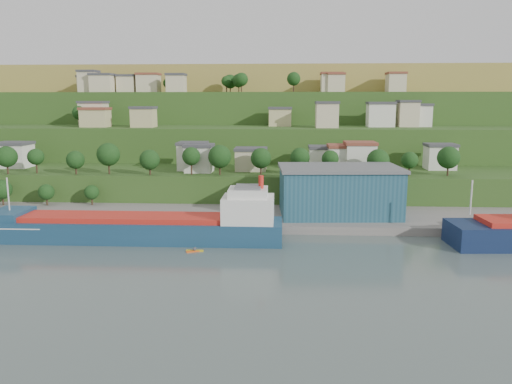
# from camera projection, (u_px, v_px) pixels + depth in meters

# --- Properties ---
(ground) EXTENTS (500.00, 500.00, 0.00)m
(ground) POSITION_uv_depth(u_px,v_px,m) (193.00, 252.00, 105.59)
(ground) COLOR #404E4B
(ground) RESTS_ON ground
(quay) EXTENTS (220.00, 26.00, 4.00)m
(quay) POSITION_uv_depth(u_px,v_px,m) (287.00, 222.00, 131.99)
(quay) COLOR slate
(quay) RESTS_ON ground
(pebble_beach) EXTENTS (40.00, 18.00, 2.40)m
(pebble_beach) POSITION_uv_depth(u_px,v_px,m) (0.00, 223.00, 130.22)
(pebble_beach) COLOR slate
(pebble_beach) RESTS_ON ground
(hillside) EXTENTS (360.00, 211.16, 96.00)m
(hillside) POSITION_uv_depth(u_px,v_px,m) (249.00, 159.00, 271.25)
(hillside) COLOR #284719
(hillside) RESTS_ON ground
(cargo_ship_near) EXTENTS (66.67, 10.81, 17.13)m
(cargo_ship_near) POSITION_uv_depth(u_px,v_px,m) (146.00, 229.00, 113.84)
(cargo_ship_near) COLOR #15364E
(cargo_ship_near) RESTS_ON ground
(warehouse) EXTENTS (32.20, 21.03, 12.80)m
(warehouse) POSITION_uv_depth(u_px,v_px,m) (339.00, 191.00, 130.09)
(warehouse) COLOR #1D4759
(warehouse) RESTS_ON quay
(caravan) EXTENTS (5.79, 2.85, 2.61)m
(caravan) POSITION_uv_depth(u_px,v_px,m) (13.00, 212.00, 131.77)
(caravan) COLOR white
(caravan) RESTS_ON pebble_beach
(dinghy) EXTENTS (4.14, 1.63, 0.82)m
(dinghy) POSITION_uv_depth(u_px,v_px,m) (45.00, 218.00, 128.75)
(dinghy) COLOR silver
(dinghy) RESTS_ON pebble_beach
(kayak_orange) EXTENTS (3.38, 1.76, 0.85)m
(kayak_orange) POSITION_uv_depth(u_px,v_px,m) (194.00, 251.00, 105.52)
(kayak_orange) COLOR #E55514
(kayak_orange) RESTS_ON ground
(kayak_yellow) EXTENTS (3.66, 0.64, 0.92)m
(kayak_yellow) POSITION_uv_depth(u_px,v_px,m) (195.00, 250.00, 105.93)
(kayak_yellow) COLOR gold
(kayak_yellow) RESTS_ON ground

